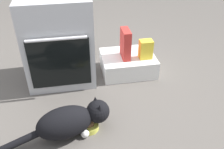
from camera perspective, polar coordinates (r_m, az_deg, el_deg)
The scene contains 7 objects.
ground at distance 2.10m, azimuth -10.92°, elevation -7.34°, with size 8.00×8.00×0.00m, color #56514C.
oven at distance 2.26m, azimuth -12.19°, elevation 7.87°, with size 0.59×0.55×0.80m.
pantry_cabinet at distance 2.45m, azimuth 3.67°, elevation 2.60°, with size 0.51×0.41×0.18m, color white.
food_bowl at distance 1.87m, azimuth -5.37°, elevation -11.71°, with size 0.15×0.15×0.08m.
cat at distance 1.78m, azimuth -9.54°, elevation -10.51°, with size 0.82×0.31×0.25m.
cereal_box at distance 2.31m, azimuth 3.14°, elevation 7.05°, with size 0.07×0.18×0.28m, color #B72D28.
snack_bag at distance 2.34m, azimuth 7.80°, elevation 5.79°, with size 0.12×0.09×0.18m, color yellow.
Camera 1 is at (0.12, -1.58, 1.37)m, focal length 39.60 mm.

